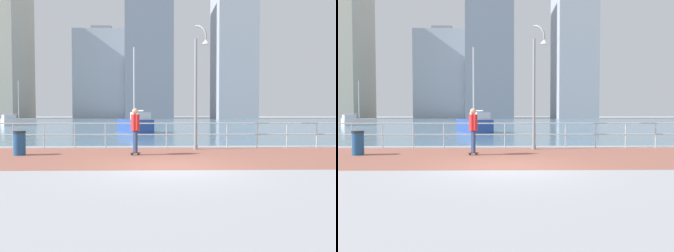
% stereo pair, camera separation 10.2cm
% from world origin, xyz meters
% --- Properties ---
extents(ground, '(220.00, 220.00, 0.00)m').
position_xyz_m(ground, '(0.00, 40.00, 0.00)').
color(ground, '#9E9EA3').
extents(brick_paving, '(28.00, 5.98, 0.01)m').
position_xyz_m(brick_paving, '(0.00, 2.45, 0.00)').
color(brick_paving, '#935647').
rests_on(brick_paving, ground).
extents(harbor_water, '(180.00, 88.00, 0.00)m').
position_xyz_m(harbor_water, '(0.00, 50.44, 0.00)').
color(harbor_water, slate).
rests_on(harbor_water, ground).
extents(waterfront_railing, '(25.25, 0.06, 1.16)m').
position_xyz_m(waterfront_railing, '(-0.00, 5.44, 0.80)').
color(waterfront_railing, '#B2BCC1').
rests_on(waterfront_railing, ground).
extents(lamppost, '(0.67, 0.65, 5.46)m').
position_xyz_m(lamppost, '(1.39, 4.72, 3.02)').
color(lamppost, gray).
rests_on(lamppost, ground).
extents(skateboarder, '(0.41, 0.55, 1.80)m').
position_xyz_m(skateboarder, '(-1.25, 2.87, 1.08)').
color(skateboarder, black).
rests_on(skateboarder, ground).
extents(trash_bin, '(0.46, 0.46, 0.93)m').
position_xyz_m(trash_bin, '(-5.67, 2.94, 0.47)').
color(trash_bin, navy).
rests_on(trash_bin, ground).
extents(sailboat_red, '(3.89, 3.81, 5.84)m').
position_xyz_m(sailboat_red, '(-18.95, 34.24, 0.56)').
color(sailboat_red, white).
rests_on(sailboat_red, ground).
extents(sailboat_teal, '(3.42, 5.24, 7.07)m').
position_xyz_m(sailboat_teal, '(-2.37, 17.83, 0.68)').
color(sailboat_teal, '#284799').
rests_on(sailboat_teal, ground).
extents(tower_glass, '(15.83, 15.85, 29.18)m').
position_xyz_m(tower_glass, '(-18.84, 99.52, 13.76)').
color(tower_glass, '#A3A8B2').
rests_on(tower_glass, ground).
extents(tower_slate, '(10.82, 16.11, 41.11)m').
position_xyz_m(tower_slate, '(20.96, 87.29, 19.72)').
color(tower_slate, '#A3A8B2').
rests_on(tower_slate, ground).
extents(tower_concrete, '(16.39, 17.11, 42.12)m').
position_xyz_m(tower_concrete, '(-49.41, 92.38, 20.23)').
color(tower_concrete, '#B2AD99').
rests_on(tower_concrete, ground).
extents(tower_beige, '(13.31, 11.39, 42.86)m').
position_xyz_m(tower_beige, '(-3.14, 86.89, 20.60)').
color(tower_beige, slate).
rests_on(tower_beige, ground).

